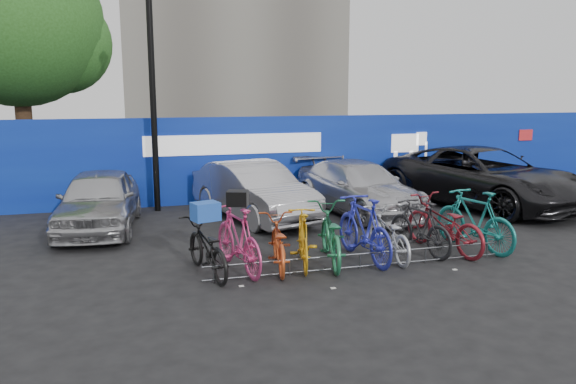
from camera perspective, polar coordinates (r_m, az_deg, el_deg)
name	(u,v)px	position (r m, az deg, el deg)	size (l,w,h in m)	color
ground	(347,259)	(10.67, 6.04, -6.82)	(100.00, 100.00, 0.00)	black
hoarding	(270,159)	(16.03, -1.85, 3.41)	(22.00, 0.18, 2.40)	#0A2095
tree	(25,26)	(19.82, -25.19, 14.99)	(5.40, 5.20, 7.80)	#382314
lamppost	(152,84)	(14.86, -13.62, 10.58)	(0.25, 0.50, 6.11)	black
bike_rack	(360,260)	(10.09, 7.33, -6.89)	(5.60, 0.03, 0.30)	#595B60
car_0	(99,200)	(13.36, -18.66, -0.78)	(1.62, 4.03, 1.37)	#A8A8AC
car_1	(254,191)	(13.78, -3.50, 0.11)	(1.47, 4.22, 1.39)	#A3A2A7
car_2	(358,187)	(14.59, 7.17, 0.46)	(1.83, 4.51, 1.31)	#B7B7BC
car_3	(482,177)	(16.17, 19.15, 1.47)	(2.66, 5.77, 1.60)	black
bike_0	(207,248)	(9.71, -8.28, -5.64)	(0.64, 1.84, 0.97)	black
bike_1	(238,238)	(9.84, -5.08, -4.73)	(0.55, 1.95, 1.17)	#EE3F87
bike_2	(278,243)	(9.95, -1.04, -5.21)	(0.62, 1.79, 0.94)	#C64B1E
bike_3	(303,239)	(10.05, 1.54, -4.75)	(0.49, 1.73, 1.04)	gold
bike_4	(330,235)	(10.27, 4.30, -4.33)	(0.72, 2.06, 1.08)	#23784B
bike_5	(364,229)	(10.47, 7.73, -3.70)	(0.58, 2.04, 1.23)	#292EBA
bike_6	(388,234)	(10.72, 10.12, -4.25)	(0.62, 1.78, 0.94)	#B1B4B9
bike_7	(420,227)	(11.14, 13.24, -3.48)	(0.50, 1.76, 1.06)	black
bike_8	(443,224)	(11.38, 15.51, -3.20)	(0.73, 2.08, 1.09)	maroon
bike_9	(474,220)	(11.70, 18.42, -2.69)	(0.57, 2.02, 1.21)	#187D78
cargo_crate	(206,211)	(9.55, -8.38, -1.96)	(0.43, 0.33, 0.31)	blue
cargo_topcase	(238,198)	(9.67, -5.14, -0.63)	(0.35, 0.31, 0.26)	black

